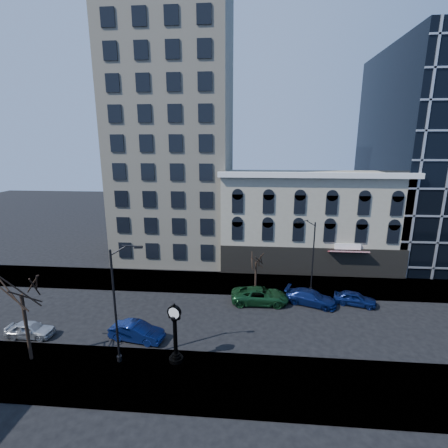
# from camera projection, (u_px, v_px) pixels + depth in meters

# --- Properties ---
(ground) EXTENTS (160.00, 160.00, 0.00)m
(ground) POSITION_uv_depth(u_px,v_px,m) (199.00, 318.00, 29.78)
(ground) COLOR black
(ground) RESTS_ON ground
(sidewalk_far) EXTENTS (160.00, 6.00, 0.12)m
(sidewalk_far) POSITION_uv_depth(u_px,v_px,m) (210.00, 282.00, 37.51)
(sidewalk_far) COLOR gray
(sidewalk_far) RESTS_ON ground
(sidewalk_near) EXTENTS (160.00, 6.00, 0.12)m
(sidewalk_near) POSITION_uv_depth(u_px,v_px,m) (180.00, 378.00, 22.02)
(sidewalk_near) COLOR gray
(sidewalk_near) RESTS_ON ground
(cream_tower) EXTENTS (15.90, 15.40, 42.50)m
(cream_tower) POSITION_uv_depth(u_px,v_px,m) (174.00, 116.00, 43.98)
(cream_tower) COLOR beige
(cream_tower) RESTS_ON ground
(victorian_row) EXTENTS (22.60, 11.19, 12.50)m
(victorian_row) POSITION_uv_depth(u_px,v_px,m) (307.00, 219.00, 42.75)
(victorian_row) COLOR #A59E88
(victorian_row) RESTS_ON ground
(street_clock) EXTENTS (1.04, 1.04, 4.59)m
(street_clock) POSITION_uv_depth(u_px,v_px,m) (175.00, 335.00, 23.25)
(street_clock) COLOR black
(street_clock) RESTS_ON sidewalk_near
(street_lamp_near) EXTENTS (2.33, 0.58, 9.04)m
(street_lamp_near) POSITION_uv_depth(u_px,v_px,m) (122.00, 274.00, 22.15)
(street_lamp_near) COLOR black
(street_lamp_near) RESTS_ON sidewalk_near
(street_lamp_far) EXTENTS (1.98, 0.99, 8.07)m
(street_lamp_far) POSITION_uv_depth(u_px,v_px,m) (309.00, 237.00, 33.58)
(street_lamp_far) COLOR black
(street_lamp_far) RESTS_ON sidewalk_far
(bare_tree_near) EXTENTS (4.84, 4.84, 8.30)m
(bare_tree_near) POSITION_uv_depth(u_px,v_px,m) (19.00, 280.00, 22.49)
(bare_tree_near) COLOR black
(bare_tree_near) RESTS_ON sidewalk_near
(bare_tree_far) EXTENTS (2.81, 2.81, 4.83)m
(bare_tree_far) POSITION_uv_depth(u_px,v_px,m) (256.00, 257.00, 34.96)
(bare_tree_far) COLOR black
(bare_tree_far) RESTS_ON sidewalk_far
(car_near_a) EXTENTS (3.89, 1.62, 1.32)m
(car_near_a) POSITION_uv_depth(u_px,v_px,m) (30.00, 329.00, 26.79)
(car_near_a) COLOR #A5A8AD
(car_near_a) RESTS_ON ground
(car_near_b) EXTENTS (4.65, 2.28, 1.47)m
(car_near_b) POSITION_uv_depth(u_px,v_px,m) (137.00, 332.00, 26.34)
(car_near_b) COLOR #0C194C
(car_near_b) RESTS_ON ground
(car_far_a) EXTENTS (5.78, 2.78, 1.59)m
(car_far_a) POSITION_uv_depth(u_px,v_px,m) (260.00, 296.00, 32.48)
(car_far_a) COLOR #143F1E
(car_far_a) RESTS_ON ground
(car_far_b) EXTENTS (5.42, 3.68, 1.46)m
(car_far_b) POSITION_uv_depth(u_px,v_px,m) (311.00, 297.00, 32.25)
(car_far_b) COLOR #0C194C
(car_far_b) RESTS_ON ground
(car_far_c) EXTENTS (4.29, 2.65, 1.36)m
(car_far_c) POSITION_uv_depth(u_px,v_px,m) (355.00, 298.00, 32.16)
(car_far_c) COLOR #0C194C
(car_far_c) RESTS_ON ground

